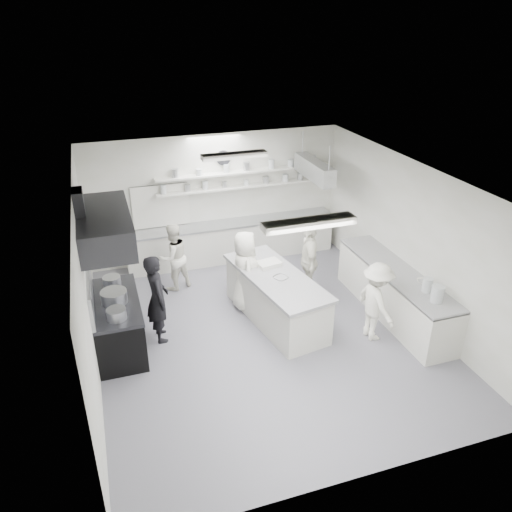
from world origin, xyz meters
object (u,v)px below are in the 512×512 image
object	(u,v)px
prep_island	(276,299)
cook_stove	(157,298)
stove	(118,325)
cook_back	(173,257)
right_counter	(394,293)
back_counter	(232,241)

from	to	relation	value
prep_island	cook_stove	distance (m)	2.27
stove	cook_back	xyz separation A→B (m)	(1.32, 1.80, 0.30)
right_counter	prep_island	world-z (taller)	right_counter
cook_stove	cook_back	xyz separation A→B (m)	(0.58, 1.76, -0.10)
stove	right_counter	bearing A→B (deg)	-6.52
right_counter	cook_stove	world-z (taller)	cook_stove
cook_stove	back_counter	bearing A→B (deg)	-40.68
cook_stove	cook_back	size ratio (longest dim) A/B	1.13
right_counter	prep_island	size ratio (longest dim) A/B	1.32
back_counter	cook_stove	world-z (taller)	cook_stove
prep_island	cook_stove	size ratio (longest dim) A/B	1.48
cook_back	back_counter	bearing A→B (deg)	-169.63
back_counter	right_counter	bearing A→B (deg)	-55.35
prep_island	cook_back	bearing A→B (deg)	121.80
prep_island	cook_back	xyz separation A→B (m)	(-1.66, 1.84, 0.29)
prep_island	stove	bearing A→B (deg)	169.02
stove	right_counter	distance (m)	5.28
back_counter	prep_island	size ratio (longest dim) A/B	2.01
stove	cook_back	world-z (taller)	cook_back
prep_island	cook_stove	world-z (taller)	cook_stove
back_counter	prep_island	world-z (taller)	back_counter
prep_island	cook_stove	bearing A→B (deg)	167.85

